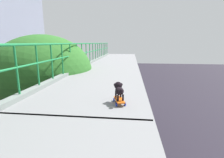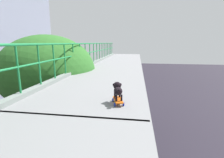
# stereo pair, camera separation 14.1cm
# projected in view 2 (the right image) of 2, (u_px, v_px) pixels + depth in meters

# --- Properties ---
(overpass_deck) EXTENTS (2.79, 31.14, 0.41)m
(overpass_deck) POSITION_uv_depth(u_px,v_px,m) (65.00, 128.00, 2.77)
(overpass_deck) COLOR gray
(overpass_deck) RESTS_ON bridge_pier
(car_green_fifth) EXTENTS (1.99, 4.52, 1.46)m
(car_green_fifth) POSITION_uv_depth(u_px,v_px,m) (55.00, 125.00, 14.08)
(car_green_fifth) COLOR #1C6735
(car_green_fifth) RESTS_ON ground
(car_grey_sixth) EXTENTS (1.97, 3.89, 1.27)m
(car_grey_sixth) POSITION_uv_depth(u_px,v_px,m) (46.00, 106.00, 18.54)
(car_grey_sixth) COLOR slate
(car_grey_sixth) RESTS_ON ground
(car_silver_seventh) EXTENTS (1.74, 4.50, 1.42)m
(car_silver_seventh) POSITION_uv_depth(u_px,v_px,m) (83.00, 98.00, 20.92)
(car_silver_seventh) COLOR #B0B2B8
(car_silver_seventh) RESTS_ON ground
(city_bus) EXTENTS (2.53, 10.23, 3.32)m
(city_bus) POSITION_uv_depth(u_px,v_px,m) (83.00, 72.00, 32.50)
(city_bus) COLOR white
(city_bus) RESTS_ON ground
(roadside_tree_mid) EXTENTS (4.32, 4.32, 7.78)m
(roadside_tree_mid) POSITION_uv_depth(u_px,v_px,m) (48.00, 73.00, 7.78)
(roadside_tree_mid) COLOR brown
(roadside_tree_mid) RESTS_ON ground
(toy_skateboard) EXTENTS (0.28, 0.44, 0.09)m
(toy_skateboard) POSITION_uv_depth(u_px,v_px,m) (118.00, 100.00, 3.31)
(toy_skateboard) COLOR #E45C12
(toy_skateboard) RESTS_ON overpass_deck
(small_dog) EXTENTS (0.24, 0.41, 0.32)m
(small_dog) POSITION_uv_depth(u_px,v_px,m) (118.00, 89.00, 3.32)
(small_dog) COLOR black
(small_dog) RESTS_ON toy_skateboard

